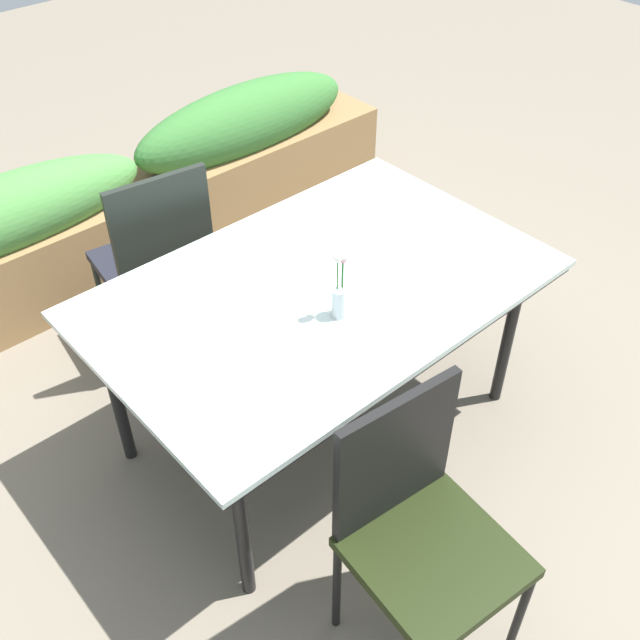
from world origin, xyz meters
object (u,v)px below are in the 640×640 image
object	(u,v)px
chair_near_left	(419,523)
planter_box	(144,197)
flower_vase	(340,293)
dining_table	(320,296)
chair_far_side	(157,256)

from	to	relation	value
chair_near_left	planter_box	distance (m)	2.48
flower_vase	planter_box	xyz separation A→B (m)	(0.21, 1.74, -0.50)
dining_table	planter_box	distance (m)	1.61
flower_vase	chair_far_side	bearing A→B (deg)	97.99
chair_far_side	flower_vase	distance (m)	1.07
chair_near_left	chair_far_side	bearing A→B (deg)	-89.17
chair_far_side	planter_box	bearing A→B (deg)	72.28
chair_far_side	flower_vase	world-z (taller)	flower_vase
planter_box	chair_near_left	bearing A→B (deg)	-102.01
chair_far_side	planter_box	distance (m)	0.83
dining_table	planter_box	world-z (taller)	planter_box
dining_table	chair_far_side	world-z (taller)	chair_far_side
chair_far_side	planter_box	xyz separation A→B (m)	(0.35, 0.73, -0.18)
chair_far_side	flower_vase	size ratio (longest dim) A/B	3.71
chair_far_side	chair_near_left	bearing A→B (deg)	-87.52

